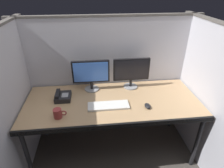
{
  "coord_description": "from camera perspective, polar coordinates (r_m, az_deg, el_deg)",
  "views": [
    {
      "loc": [
        -0.2,
        -1.4,
        1.9
      ],
      "look_at": [
        0.0,
        0.35,
        0.92
      ],
      "focal_mm": 30.04,
      "sensor_mm": 36.0,
      "label": 1
    }
  ],
  "objects": [
    {
      "name": "monitor_left",
      "position": [
        2.18,
        -6.43,
        3.21
      ],
      "size": [
        0.43,
        0.17,
        0.37
      ],
      "color": "gray",
      "rests_on": "desk"
    },
    {
      "name": "desk_phone",
      "position": [
        2.15,
        -14.83,
        -3.69
      ],
      "size": [
        0.17,
        0.19,
        0.09
      ],
      "color": "black",
      "rests_on": "desk"
    },
    {
      "name": "computer_mouse",
      "position": [
        1.99,
        10.77,
        -6.56
      ],
      "size": [
        0.06,
        0.1,
        0.04
      ],
      "color": "black",
      "rests_on": "desk"
    },
    {
      "name": "keyboard_main",
      "position": [
        1.97,
        -1.1,
        -6.61
      ],
      "size": [
        0.43,
        0.15,
        0.02
      ],
      "primitive_type": "cube",
      "color": "silver",
      "rests_on": "desk"
    },
    {
      "name": "coffee_mug",
      "position": [
        1.88,
        -16.13,
        -8.59
      ],
      "size": [
        0.13,
        0.08,
        0.09
      ],
      "color": "#993333",
      "rests_on": "desk"
    },
    {
      "name": "monitor_right",
      "position": [
        2.24,
        5.9,
        3.89
      ],
      "size": [
        0.43,
        0.17,
        0.37
      ],
      "color": "gray",
      "rests_on": "desk"
    },
    {
      "name": "desk",
      "position": [
        2.09,
        0.19,
        -6.34
      ],
      "size": [
        1.9,
        0.8,
        0.74
      ],
      "color": "tan",
      "rests_on": "ground"
    },
    {
      "name": "cubicle_partition_rear",
      "position": [
        2.43,
        -1.04,
        1.81
      ],
      "size": [
        2.21,
        0.06,
        1.57
      ],
      "color": "silver",
      "rests_on": "ground"
    },
    {
      "name": "cubicle_partition_right",
      "position": [
        2.29,
        26.14,
        -3.33
      ],
      "size": [
        0.06,
        1.41,
        1.57
      ],
      "color": "silver",
      "rests_on": "ground"
    },
    {
      "name": "ground_plane",
      "position": [
        2.37,
        1.03,
        -24.23
      ],
      "size": [
        8.0,
        8.0,
        0.0
      ],
      "primitive_type": "plane",
      "color": "#423D38"
    },
    {
      "name": "cubicle_partition_left",
      "position": [
        2.11,
        -27.65,
        -6.54
      ],
      "size": [
        0.06,
        1.41,
        1.57
      ],
      "color": "silver",
      "rests_on": "ground"
    }
  ]
}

